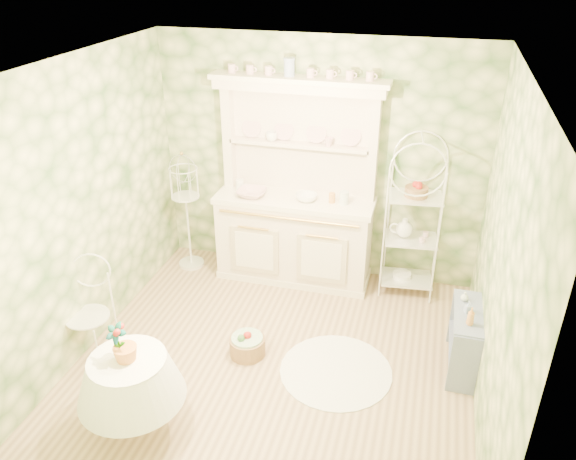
% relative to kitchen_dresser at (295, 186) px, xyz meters
% --- Properties ---
extents(floor, '(3.60, 3.60, 0.00)m').
position_rel_kitchen_dresser_xyz_m(floor, '(0.20, -1.52, -1.15)').
color(floor, tan).
rests_on(floor, ground).
extents(ceiling, '(3.60, 3.60, 0.00)m').
position_rel_kitchen_dresser_xyz_m(ceiling, '(0.20, -1.52, 1.56)').
color(ceiling, white).
rests_on(ceiling, floor).
extents(wall_left, '(3.60, 3.60, 0.00)m').
position_rel_kitchen_dresser_xyz_m(wall_left, '(-1.60, -1.52, 0.21)').
color(wall_left, beige).
rests_on(wall_left, floor).
extents(wall_right, '(3.60, 3.60, 0.00)m').
position_rel_kitchen_dresser_xyz_m(wall_right, '(2.00, -1.52, 0.21)').
color(wall_right, beige).
rests_on(wall_right, floor).
extents(wall_back, '(3.60, 3.60, 0.00)m').
position_rel_kitchen_dresser_xyz_m(wall_back, '(0.20, 0.28, 0.21)').
color(wall_back, beige).
rests_on(wall_back, floor).
extents(wall_front, '(3.60, 3.60, 0.00)m').
position_rel_kitchen_dresser_xyz_m(wall_front, '(0.20, -3.32, 0.21)').
color(wall_front, beige).
rests_on(wall_front, floor).
extents(kitchen_dresser, '(1.87, 0.61, 2.29)m').
position_rel_kitchen_dresser_xyz_m(kitchen_dresser, '(0.00, 0.00, 0.00)').
color(kitchen_dresser, white).
rests_on(kitchen_dresser, floor).
extents(bakers_rack, '(0.63, 0.48, 1.90)m').
position_rel_kitchen_dresser_xyz_m(bakers_rack, '(1.29, 0.04, -0.19)').
color(bakers_rack, white).
rests_on(bakers_rack, floor).
extents(side_shelf, '(0.32, 0.74, 0.62)m').
position_rel_kitchen_dresser_xyz_m(side_shelf, '(1.88, -1.12, -0.83)').
color(side_shelf, gray).
rests_on(side_shelf, floor).
extents(round_table, '(0.85, 0.85, 0.80)m').
position_rel_kitchen_dresser_xyz_m(round_table, '(-0.65, -2.57, -0.74)').
color(round_table, white).
rests_on(round_table, floor).
extents(cafe_chair, '(0.48, 0.48, 0.81)m').
position_rel_kitchen_dresser_xyz_m(cafe_chair, '(-1.48, -1.87, -0.74)').
color(cafe_chair, white).
rests_on(cafe_chair, floor).
extents(birdcage_stand, '(0.39, 0.39, 1.46)m').
position_rel_kitchen_dresser_xyz_m(birdcage_stand, '(-1.27, -0.08, -0.41)').
color(birdcage_stand, white).
rests_on(birdcage_stand, floor).
extents(floor_basket, '(0.41, 0.41, 0.21)m').
position_rel_kitchen_dresser_xyz_m(floor_basket, '(-0.08, -1.47, -1.04)').
color(floor_basket, '#997148').
rests_on(floor_basket, floor).
extents(lace_rug, '(1.24, 1.24, 0.01)m').
position_rel_kitchen_dresser_xyz_m(lace_rug, '(0.78, -1.49, -1.14)').
color(lace_rug, white).
rests_on(lace_rug, floor).
extents(bowl_floral, '(0.32, 0.32, 0.08)m').
position_rel_kitchen_dresser_xyz_m(bowl_floral, '(-0.46, -0.09, -0.13)').
color(bowl_floral, white).
rests_on(bowl_floral, kitchen_dresser).
extents(bowl_white, '(0.29, 0.29, 0.07)m').
position_rel_kitchen_dresser_xyz_m(bowl_white, '(0.14, -0.04, -0.13)').
color(bowl_white, white).
rests_on(bowl_white, kitchen_dresser).
extents(cup_left, '(0.14, 0.14, 0.10)m').
position_rel_kitchen_dresser_xyz_m(cup_left, '(-0.30, 0.16, 0.47)').
color(cup_left, white).
rests_on(cup_left, kitchen_dresser).
extents(cup_right, '(0.10, 0.10, 0.09)m').
position_rel_kitchen_dresser_xyz_m(cup_right, '(0.33, 0.16, 0.47)').
color(cup_right, white).
rests_on(cup_right, kitchen_dresser).
extents(potted_geranium, '(0.19, 0.14, 0.32)m').
position_rel_kitchen_dresser_xyz_m(potted_geranium, '(-0.69, -2.59, -0.29)').
color(potted_geranium, '#3F7238').
rests_on(potted_geranium, round_table).
extents(bottle_amber, '(0.08, 0.08, 0.17)m').
position_rel_kitchen_dresser_xyz_m(bottle_amber, '(1.88, -1.31, -0.46)').
color(bottle_amber, '#D0883E').
rests_on(bottle_amber, side_shelf).
extents(bottle_blue, '(0.07, 0.07, 0.12)m').
position_rel_kitchen_dresser_xyz_m(bottle_blue, '(1.87, -1.13, -0.49)').
color(bottle_blue, '#8FA1C9').
rests_on(bottle_blue, side_shelf).
extents(bottle_glass, '(0.08, 0.08, 0.09)m').
position_rel_kitchen_dresser_xyz_m(bottle_glass, '(1.84, -0.95, -0.50)').
color(bottle_glass, silver).
rests_on(bottle_glass, side_shelf).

